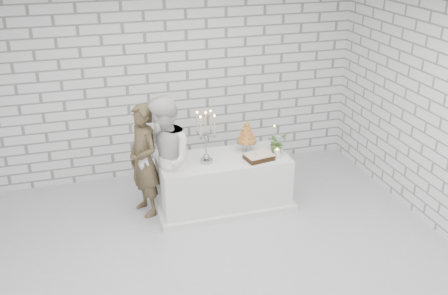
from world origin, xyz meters
The scene contains 14 objects.
ground centered at (0.00, 0.00, 0.00)m, with size 6.00×5.00×0.01m, color silver.
ceiling centered at (0.00, 0.00, 3.00)m, with size 6.00×5.00×0.01m, color white.
wall_back centered at (0.00, 2.50, 1.50)m, with size 6.00×0.01×3.00m, color white.
wall_front centered at (0.00, -2.50, 1.50)m, with size 6.00×0.01×3.00m, color white.
wall_right centered at (3.00, 0.00, 1.50)m, with size 0.01×5.00×3.00m, color white.
cake_table centered at (0.49, 1.17, 0.38)m, with size 1.80×0.80×0.75m, color white.
groom centered at (-0.59, 1.31, 0.80)m, with size 0.58×0.38×1.60m, color #483821.
bride centered at (-0.35, 1.07, 0.87)m, with size 0.85×0.66×1.74m, color white.
candelabra centered at (0.23, 1.11, 1.12)m, with size 0.30×0.30×0.74m, color #9797A1, non-canonical shape.
croquembouche centered at (0.88, 1.31, 0.97)m, with size 0.29×0.29×0.45m, color #9E5B25, non-canonical shape.
chocolate_cake centered at (0.95, 0.99, 0.79)m, with size 0.37×0.27×0.08m, color black.
pillar_candle centered at (1.21, 0.98, 0.81)m, with size 0.08×0.08×0.12m, color white.
extra_taper centered at (1.30, 1.32, 0.91)m, with size 0.06×0.06×0.32m, color #C3AE8E.
flowers centered at (1.27, 1.13, 0.90)m, with size 0.27×0.24×0.30m, color #456D35.
Camera 1 is at (-1.34, -4.99, 3.79)m, focal length 41.17 mm.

